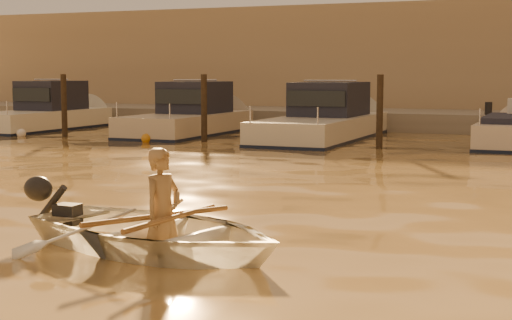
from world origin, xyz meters
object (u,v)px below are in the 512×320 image
at_px(dinghy, 156,232).
at_px(moored_boat_2, 323,119).
at_px(person, 163,214).
at_px(moored_boat_1, 187,116).
at_px(waterfront_building, 459,64).
at_px(moored_boat_0, 42,112).

height_order(dinghy, moored_boat_2, moored_boat_2).
height_order(person, moored_boat_1, moored_boat_1).
distance_m(person, waterfront_building, 26.47).
xyz_separation_m(moored_boat_2, waterfront_building, (2.51, 11.00, 1.77)).
xyz_separation_m(person, moored_boat_0, (-13.55, 15.39, 0.17)).
bearing_deg(waterfront_building, moored_boat_2, -102.88).
relative_size(person, waterfront_building, 0.03).
height_order(dinghy, waterfront_building, waterfront_building).
height_order(moored_boat_0, moored_boat_2, same).
bearing_deg(waterfront_building, person, -88.99).
distance_m(moored_boat_0, waterfront_building, 17.18).
bearing_deg(moored_boat_0, waterfront_building, 40.06).
distance_m(person, moored_boat_0, 20.51).
xyz_separation_m(dinghy, waterfront_building, (-0.37, 26.37, 2.17)).
height_order(dinghy, moored_boat_0, moored_boat_0).
distance_m(dinghy, waterfront_building, 26.46).
xyz_separation_m(moored_boat_0, moored_boat_1, (5.87, 0.00, 0.00)).
distance_m(moored_boat_1, waterfront_building, 13.27).
bearing_deg(dinghy, person, -90.00).
bearing_deg(dinghy, waterfront_building, 12.71).
bearing_deg(moored_boat_1, moored_boat_2, 0.00).
bearing_deg(moored_boat_2, moored_boat_1, 180.00).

